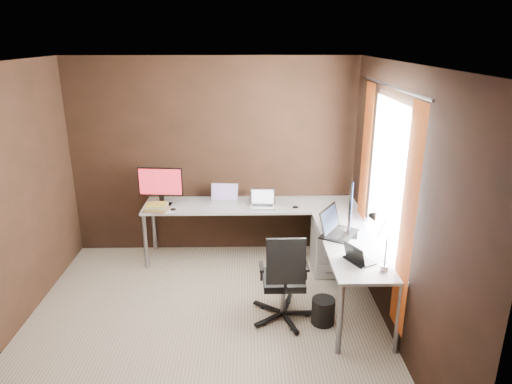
# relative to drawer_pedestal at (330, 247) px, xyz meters

# --- Properties ---
(room) EXTENTS (3.60, 3.60, 2.50)m
(room) POSITION_rel_drawer_pedestal_xyz_m (-1.09, -1.08, 0.98)
(room) COLOR beige
(room) RESTS_ON ground
(desk) EXTENTS (2.65, 2.25, 0.73)m
(desk) POSITION_rel_drawer_pedestal_xyz_m (-0.59, -0.11, 0.38)
(desk) COLOR silver
(desk) RESTS_ON ground
(drawer_pedestal) EXTENTS (0.42, 0.50, 0.60)m
(drawer_pedestal) POSITION_rel_drawer_pedestal_xyz_m (0.00, 0.00, 0.00)
(drawer_pedestal) COLOR silver
(drawer_pedestal) RESTS_ON ground
(monitor_left) EXTENTS (0.55, 0.17, 0.48)m
(monitor_left) POSITION_rel_drawer_pedestal_xyz_m (-2.06, 0.35, 0.70)
(monitor_left) COLOR black
(monitor_left) RESTS_ON desk
(monitor_right) EXTENTS (0.21, 0.60, 0.50)m
(monitor_right) POSITION_rel_drawer_pedestal_xyz_m (0.07, -0.58, 0.71)
(monitor_right) COLOR black
(monitor_right) RESTS_ON desk
(laptop_white) EXTENTS (0.36, 0.27, 0.23)m
(laptop_white) POSITION_rel_drawer_pedestal_xyz_m (-1.29, 0.42, 0.48)
(laptop_white) COLOR silver
(laptop_white) RESTS_ON desk
(laptop_silver) EXTENTS (0.32, 0.24, 0.21)m
(laptop_silver) POSITION_rel_drawer_pedestal_xyz_m (-0.81, 0.27, 0.48)
(laptop_silver) COLOR silver
(laptop_silver) RESTS_ON desk
(laptop_black_big) EXTENTS (0.48, 0.52, 0.28)m
(laptop_black_big) POSITION_rel_drawer_pedestal_xyz_m (-0.07, -0.57, 0.49)
(laptop_black_big) COLOR black
(laptop_black_big) RESTS_ON desk
(laptop_black_small) EXTENTS (0.29, 0.32, 0.18)m
(laptop_black_small) POSITION_rel_drawer_pedestal_xyz_m (0.02, -1.20, 0.47)
(laptop_black_small) COLOR black
(laptop_black_small) RESTS_ON desk
(book_stack) EXTENTS (0.30, 0.25, 0.09)m
(book_stack) POSITION_rel_drawer_pedestal_xyz_m (-2.09, 0.15, 0.47)
(book_stack) COLOR #A68059
(book_stack) RESTS_ON desk
(mouse_left) EXTENTS (0.08, 0.05, 0.03)m
(mouse_left) POSITION_rel_drawer_pedestal_xyz_m (-1.89, 0.15, 0.44)
(mouse_left) COLOR black
(mouse_left) RESTS_ON desk
(mouse_corner) EXTENTS (0.09, 0.08, 0.03)m
(mouse_corner) POSITION_rel_drawer_pedestal_xyz_m (-0.42, 0.19, 0.45)
(mouse_corner) COLOR black
(mouse_corner) RESTS_ON desk
(desk_lamp) EXTENTS (0.18, 0.20, 0.52)m
(desk_lamp) POSITION_rel_drawer_pedestal_xyz_m (0.15, -1.32, 0.76)
(desk_lamp) COLOR slate
(desk_lamp) RESTS_ON desk
(office_chair) EXTENTS (0.53, 0.53, 0.95)m
(office_chair) POSITION_rel_drawer_pedestal_xyz_m (-0.64, -1.01, -0.02)
(office_chair) COLOR black
(office_chair) RESTS_ON ground
(wastebasket) EXTENTS (0.28, 0.28, 0.27)m
(wastebasket) POSITION_rel_drawer_pedestal_xyz_m (-0.26, -1.10, -0.17)
(wastebasket) COLOR black
(wastebasket) RESTS_ON ground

